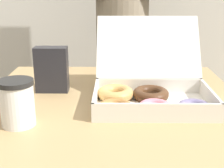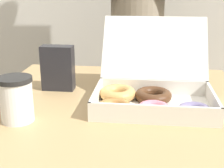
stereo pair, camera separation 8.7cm
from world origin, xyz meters
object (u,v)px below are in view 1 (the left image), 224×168
Objects in this scene: donut_box at (146,91)px; person_customer at (122,3)px; coffee_cup at (17,103)px; napkin_holder at (52,70)px.

person_customer reaches higher than donut_box.
napkin_holder is at bearing 81.94° from coffee_cup.
napkin_holder is (0.04, 0.26, 0.01)m from coffee_cup.
napkin_holder is 0.08× the size of person_customer.
donut_box is 0.20× the size of person_customer.
coffee_cup is 0.26m from napkin_holder.
donut_box is 3.01× the size of coffee_cup.
napkin_holder is 0.61m from person_customer.
coffee_cup is (-0.34, -0.15, 0.02)m from donut_box.
person_customer is (0.28, 0.78, 0.19)m from coffee_cup.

